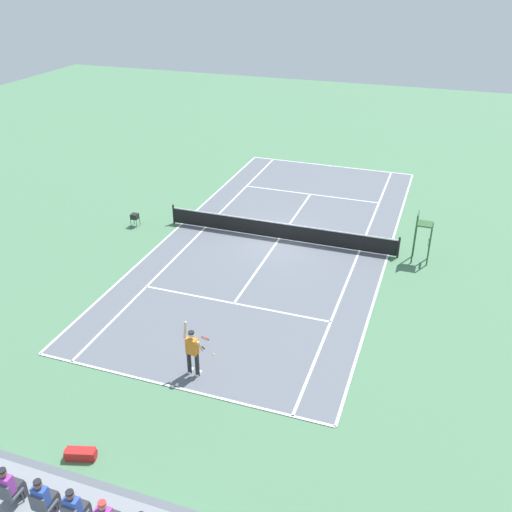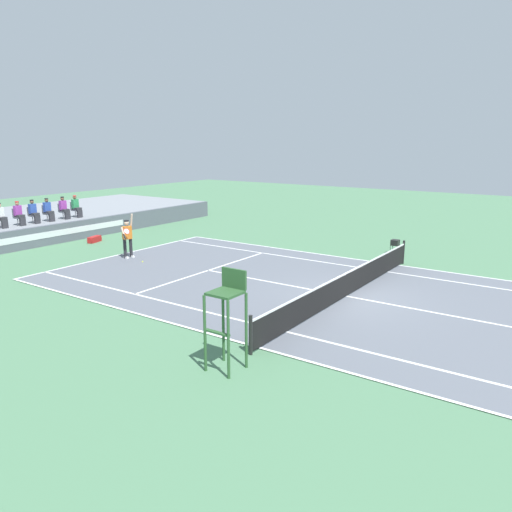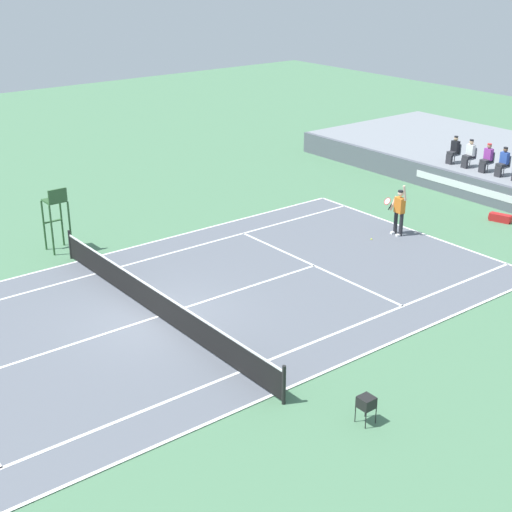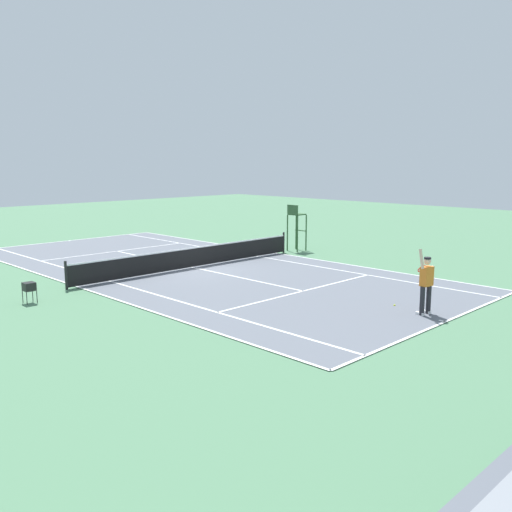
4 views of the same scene
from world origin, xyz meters
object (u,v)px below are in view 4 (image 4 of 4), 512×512
object	(u,v)px
tennis_ball	(394,305)
ball_hopper	(29,286)
umpire_chair	(296,221)
tennis_player	(426,283)

from	to	relation	value
tennis_ball	ball_hopper	size ratio (longest dim) A/B	0.10
umpire_chair	ball_hopper	xyz separation A→B (m)	(14.63, 1.01, -0.98)
tennis_player	umpire_chair	bearing A→B (deg)	-120.80
umpire_chair	tennis_ball	bearing A→B (deg)	57.18
ball_hopper	umpire_chair	bearing A→B (deg)	-176.06
tennis_player	ball_hopper	size ratio (longest dim) A/B	2.98
tennis_ball	umpire_chair	size ratio (longest dim) A/B	0.03
tennis_ball	umpire_chair	distance (m)	11.82
tennis_player	tennis_ball	distance (m)	1.55
umpire_chair	ball_hopper	distance (m)	14.70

